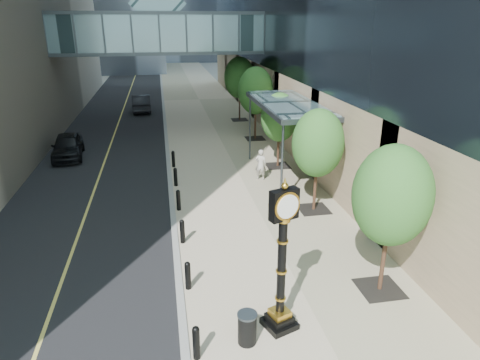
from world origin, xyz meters
name	(u,v)px	position (x,y,z in m)	size (l,w,h in m)	color
road	(126,102)	(-7.00, 40.00, 0.01)	(8.00, 180.00, 0.02)	black
sidewalk	(199,100)	(1.00, 40.00, 0.03)	(8.00, 180.00, 0.06)	#B8A88D
curb	(163,101)	(-3.00, 40.00, 0.04)	(0.25, 180.00, 0.07)	gray
skywalk	(159,30)	(-3.00, 28.00, 7.71)	(17.00, 4.20, 5.80)	#476B72
entrance_canopy	(288,105)	(3.48, 14.00, 4.19)	(3.00, 8.00, 4.38)	#383F44
bollard_row	(180,216)	(-2.70, 9.00, 0.51)	(0.20, 16.20, 0.90)	black
street_trees	(274,107)	(3.60, 17.14, 3.49)	(2.67, 28.56, 5.49)	black
street_clock	(281,269)	(-0.20, 1.82, 2.03)	(1.09, 1.09, 4.54)	black
trash_bin	(247,329)	(-1.27, 1.33, 0.51)	(0.52, 0.52, 0.90)	black
pedestrian	(261,164)	(2.04, 13.93, 0.93)	(0.64, 0.42, 1.74)	#ADA99F
car_near	(68,146)	(-9.38, 20.32, 0.79)	(1.82, 4.52, 1.54)	black
car_far	(141,103)	(-5.15, 34.72, 0.82)	(1.69, 4.84, 1.59)	black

